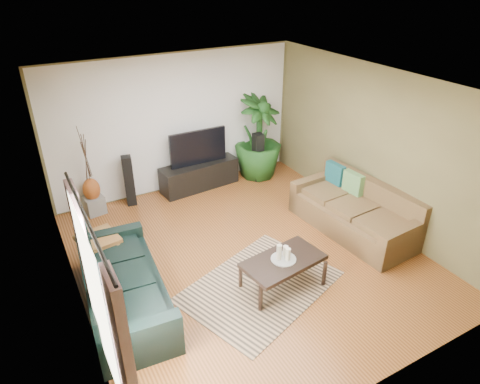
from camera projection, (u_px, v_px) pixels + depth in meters
floor at (246, 255)px, 6.82m from camera, size 5.50×5.50×0.00m
ceiling at (247, 87)px, 5.54m from camera, size 5.50×5.50×0.00m
wall_back at (176, 124)px, 8.30m from camera, size 5.00×0.00×5.00m
wall_front at (390, 293)px, 4.06m from camera, size 5.00×0.00×5.00m
wall_left at (66, 225)px, 5.11m from camera, size 0.00×5.50×5.50m
wall_right at (374, 147)px, 7.25m from camera, size 0.00×5.50×5.50m
backwall_panel at (177, 124)px, 8.29m from camera, size 4.90×0.00×4.90m
window_pane at (97, 304)px, 3.87m from camera, size 0.00×1.80×1.80m
curtain_near at (129, 383)px, 3.43m from camera, size 0.08×0.35×2.20m
curtain_far at (90, 277)px, 4.59m from camera, size 0.08×0.35×2.20m
curtain_rod at (86, 218)px, 3.46m from camera, size 0.03×1.90×0.03m
sofa_left at (124, 281)px, 5.62m from camera, size 1.14×2.29×0.85m
sofa_right at (354, 208)px, 7.27m from camera, size 1.15×2.28×0.85m
area_rug at (260, 286)px, 6.16m from camera, size 2.54×2.16×0.01m
coffee_table at (283, 273)px, 6.07m from camera, size 1.22×0.78×0.47m
candle_tray at (283, 259)px, 5.95m from camera, size 0.35×0.35×0.02m
candle_tall at (279, 252)px, 5.89m from camera, size 0.07×0.07×0.23m
candle_mid at (288, 254)px, 5.89m from camera, size 0.07×0.07×0.18m
candle_short at (285, 251)px, 5.99m from camera, size 0.07×0.07×0.15m
tv_stand at (199, 175)px, 8.76m from camera, size 1.65×0.62×0.54m
television at (198, 147)px, 8.46m from camera, size 1.18×0.06×0.70m
speaker_left at (129, 181)px, 8.04m from camera, size 0.21×0.23×0.99m
speaker_right at (258, 157)px, 8.93m from camera, size 0.20×0.22×1.04m
potted_plant at (258, 137)px, 8.95m from camera, size 1.31×1.31×1.76m
plant_pot at (258, 170)px, 9.31m from camera, size 0.33×0.33×0.25m
pedestal at (94, 205)px, 7.90m from camera, size 0.39×0.39×0.34m
vase at (91, 189)px, 7.74m from camera, size 0.31×0.31×0.43m
side_table at (100, 253)px, 6.38m from camera, size 0.63×0.63×0.58m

